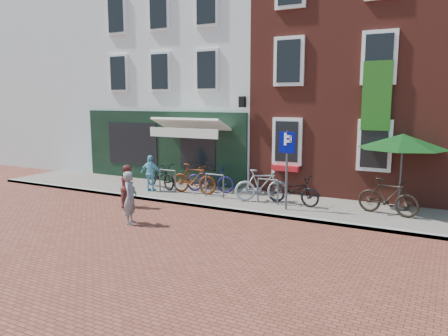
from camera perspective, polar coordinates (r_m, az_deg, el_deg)
The scene contains 16 objects.
ground at distance 13.63m, azimuth 1.84°, elevation -5.88°, with size 80.00×80.00×0.00m, color brown.
sidewalk at distance 14.58m, azimuth 8.00°, elevation -4.77°, with size 24.00×3.00×0.10m, color slate.
building_stucco at distance 21.73m, azimuth -1.89°, elevation 11.64°, with size 8.00×8.00×9.00m, color silver.
building_brick_mid at distance 19.27m, azimuth 16.99°, elevation 13.09°, with size 6.00×8.00×10.00m, color maroon.
filler_left at distance 26.27m, azimuth -16.50°, elevation 10.83°, with size 7.00×8.00×9.00m, color silver.
parking_sign at distance 13.43m, azimuth 8.23°, elevation 1.56°, with size 0.50×0.08×2.45m.
parasol at distance 14.35m, azimuth 22.38°, elevation 3.61°, with size 2.66×2.66×2.46m.
woman at distance 12.58m, azimuth -12.17°, elevation -3.83°, with size 0.55×0.36×1.50m, color slate.
boy at distance 14.57m, azimuth -12.41°, elevation -2.30°, with size 0.68×0.53×1.39m, color brown.
cafe_person at distance 16.44m, azimuth -9.56°, elevation -0.67°, with size 0.79×0.33×1.34m, color #6CC0D8.
bicycle_0 at distance 16.96m, azimuth -8.37°, elevation -0.98°, with size 0.65×1.85×0.97m, color black.
bicycle_1 at distance 15.84m, azimuth -3.97°, elevation -1.41°, with size 0.51×1.80×1.08m, color #5C230C.
bicycle_2 at distance 16.06m, azimuth -1.84°, elevation -1.44°, with size 0.65×1.85×0.97m, color navy.
bicycle_3 at distance 14.65m, azimuth 4.92°, elevation -2.28°, with size 0.51×1.80×1.08m, color #A09FA1.
bicycle_4 at distance 14.33m, azimuth 8.99°, elevation -2.84°, with size 0.65×1.85×0.97m, color black.
bicycle_5 at distance 13.78m, azimuth 20.66°, elevation -3.56°, with size 0.51×1.80×1.08m, color black.
Camera 1 is at (5.79, -11.83, 3.50)m, focal length 34.93 mm.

